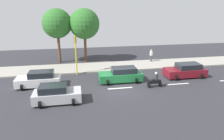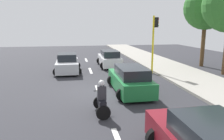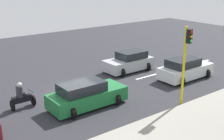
{
  "view_description": "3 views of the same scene",
  "coord_description": "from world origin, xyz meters",
  "px_view_note": "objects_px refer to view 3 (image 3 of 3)",
  "views": [
    {
      "loc": [
        -17.2,
        3.9,
        7.59
      ],
      "look_at": [
        1.63,
        0.5,
        1.35
      ],
      "focal_mm": 31.83,
      "sensor_mm": 36.0,
      "label": 1
    },
    {
      "loc": [
        -1.36,
        -12.1,
        3.72
      ],
      "look_at": [
        1.1,
        1.7,
        0.88
      ],
      "focal_mm": 34.83,
      "sensor_mm": 36.0,
      "label": 2
    },
    {
      "loc": [
        15.14,
        -8.86,
        7.19
      ],
      "look_at": [
        1.14,
        1.79,
        1.58
      ],
      "focal_mm": 48.85,
      "sensor_mm": 36.0,
      "label": 3
    }
  ],
  "objects_px": {
    "car_green": "(86,95)",
    "traffic_light_corner": "(186,55)",
    "motorcycle": "(22,97)",
    "car_white": "(185,69)",
    "car_silver": "(129,62)"
  },
  "relations": [
    {
      "from": "car_green",
      "to": "traffic_light_corner",
      "type": "distance_m",
      "value": 5.9
    },
    {
      "from": "car_white",
      "to": "traffic_light_corner",
      "type": "height_order",
      "value": "traffic_light_corner"
    },
    {
      "from": "motorcycle",
      "to": "traffic_light_corner",
      "type": "relative_size",
      "value": 0.34
    },
    {
      "from": "car_white",
      "to": "traffic_light_corner",
      "type": "distance_m",
      "value": 5.18
    },
    {
      "from": "car_white",
      "to": "car_green",
      "type": "bearing_deg",
      "value": -91.22
    },
    {
      "from": "car_green",
      "to": "motorcycle",
      "type": "xyz_separation_m",
      "value": [
        -2.02,
        -2.92,
        -0.07
      ]
    },
    {
      "from": "car_white",
      "to": "traffic_light_corner",
      "type": "bearing_deg",
      "value": -51.45
    },
    {
      "from": "car_green",
      "to": "motorcycle",
      "type": "distance_m",
      "value": 3.55
    },
    {
      "from": "traffic_light_corner",
      "to": "car_white",
      "type": "bearing_deg",
      "value": 128.55
    },
    {
      "from": "car_white",
      "to": "motorcycle",
      "type": "bearing_deg",
      "value": -101.17
    },
    {
      "from": "car_white",
      "to": "car_green",
      "type": "relative_size",
      "value": 0.94
    },
    {
      "from": "car_silver",
      "to": "motorcycle",
      "type": "relative_size",
      "value": 2.5
    },
    {
      "from": "motorcycle",
      "to": "traffic_light_corner",
      "type": "distance_m",
      "value": 9.31
    },
    {
      "from": "car_green",
      "to": "traffic_light_corner",
      "type": "relative_size",
      "value": 0.99
    },
    {
      "from": "car_white",
      "to": "traffic_light_corner",
      "type": "relative_size",
      "value": 0.92
    }
  ]
}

